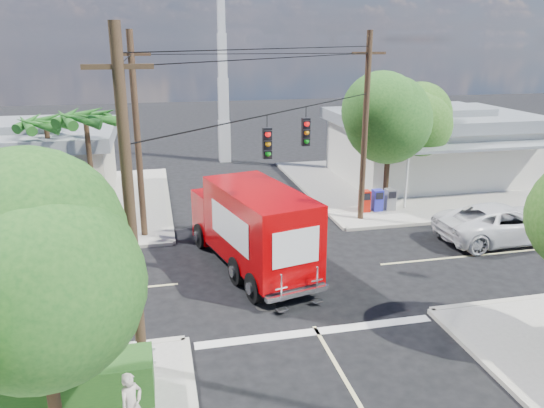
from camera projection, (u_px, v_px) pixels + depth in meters
name	position (u px, v px, depth m)	size (l,w,h in m)	color
ground	(283.00, 274.00, 20.29)	(120.00, 120.00, 0.00)	black
sidewalk_ne	(412.00, 184.00, 32.69)	(14.12, 14.12, 0.14)	#9A958B
sidewalk_nw	(36.00, 207.00, 28.12)	(14.12, 14.12, 0.14)	#9A958B
road_markings	(293.00, 291.00, 18.92)	(32.00, 32.00, 0.01)	beige
building_ne	(431.00, 143.00, 33.37)	(11.80, 10.20, 4.50)	silver
building_nw	(14.00, 162.00, 28.72)	(10.80, 10.20, 4.30)	beige
radio_tower	(223.00, 83.00, 37.35)	(0.80, 0.80, 17.00)	silver
tree_sw_front	(34.00, 264.00, 10.51)	(3.88, 3.78, 6.03)	#422D1C
tree_ne_front	(391.00, 119.00, 26.68)	(4.21, 4.14, 6.66)	#422D1C
tree_ne_back	(416.00, 122.00, 29.45)	(3.77, 3.66, 5.82)	#422D1C
palm_nw_front	(86.00, 121.00, 24.21)	(3.01, 3.08, 5.59)	#422D1C
palm_nw_back	(46.00, 125.00, 25.29)	(3.01, 3.08, 5.19)	#422D1C
utility_poles	(234.00, 147.00, 20.06)	(12.00, 10.68, 9.00)	#473321
picket_fence	(35.00, 370.00, 13.24)	(5.94, 0.06, 1.00)	silver
hedge_sw	(19.00, 391.00, 12.45)	(6.20, 1.20, 1.10)	#1D4A19
vending_boxes	(377.00, 200.00, 27.22)	(1.90, 0.50, 1.10)	#B41709
delivery_truck	(252.00, 227.00, 20.36)	(4.05, 8.07, 3.36)	black
parked_car	(503.00, 223.00, 23.40)	(2.76, 5.99, 1.66)	silver
pedestrian	(132.00, 405.00, 11.61)	(0.57, 0.38, 1.56)	beige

